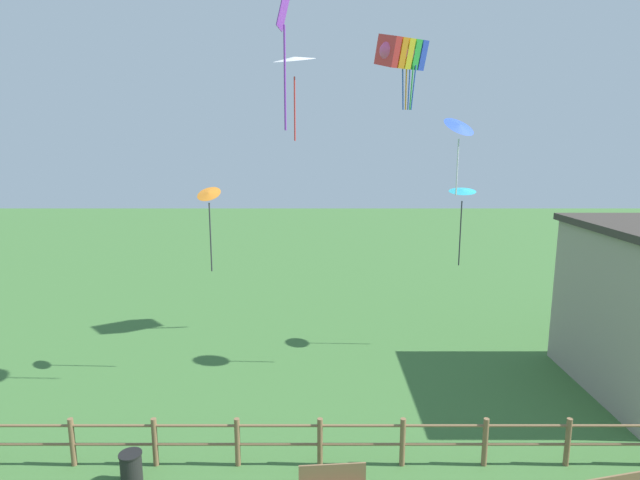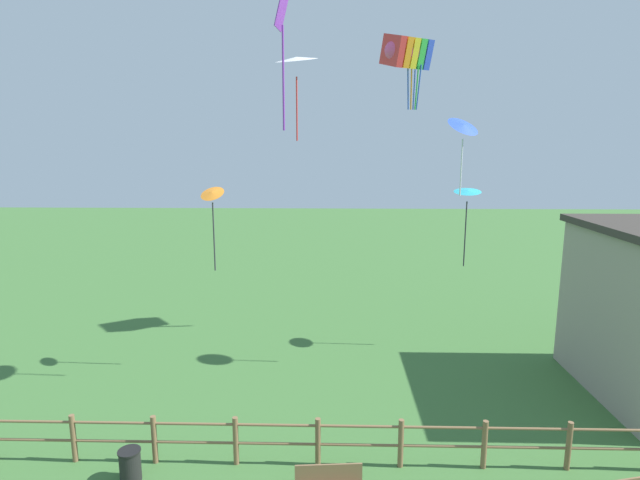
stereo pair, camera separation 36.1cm
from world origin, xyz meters
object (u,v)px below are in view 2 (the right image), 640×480
object	(u,v)px
trash_bin	(130,465)
kite_cyan_delta	(467,194)
kite_white_delta	(296,60)
kite_purple_streamer	(283,30)
kite_rainbow_parafoil	(407,52)
kite_blue_delta	(463,128)
kite_orange_delta	(212,198)

from	to	relation	value
trash_bin	kite_cyan_delta	distance (m)	14.41
kite_white_delta	kite_purple_streamer	world-z (taller)	kite_purple_streamer
trash_bin	kite_rainbow_parafoil	world-z (taller)	kite_rainbow_parafoil
kite_cyan_delta	kite_purple_streamer	xyz separation A→B (m)	(-6.33, -7.25, 4.40)
kite_blue_delta	kite_white_delta	bearing A→B (deg)	-165.29
kite_orange_delta	kite_blue_delta	size ratio (longest dim) A/B	1.10
kite_orange_delta	kite_blue_delta	xyz separation A→B (m)	(8.58, 0.27, 2.40)
trash_bin	kite_orange_delta	distance (m)	8.68
kite_cyan_delta	kite_blue_delta	world-z (taller)	kite_blue_delta
kite_purple_streamer	trash_bin	bearing A→B (deg)	-160.92
kite_cyan_delta	kite_orange_delta	xyz separation A→B (m)	(-9.34, -2.15, 0.01)
kite_purple_streamer	kite_orange_delta	bearing A→B (deg)	120.58
trash_bin	kite_white_delta	world-z (taller)	kite_white_delta
kite_rainbow_parafoil	trash_bin	bearing A→B (deg)	-127.24
kite_orange_delta	kite_blue_delta	world-z (taller)	kite_blue_delta
kite_cyan_delta	kite_blue_delta	size ratio (longest dim) A/B	1.15
kite_orange_delta	kite_blue_delta	bearing A→B (deg)	1.79
trash_bin	kite_orange_delta	size ratio (longest dim) A/B	0.27
kite_orange_delta	kite_purple_streamer	bearing A→B (deg)	-59.42
kite_cyan_delta	kite_blue_delta	xyz separation A→B (m)	(-0.76, -1.88, 2.42)
kite_cyan_delta	kite_orange_delta	size ratio (longest dim) A/B	1.04
kite_cyan_delta	kite_orange_delta	world-z (taller)	kite_orange_delta
kite_rainbow_parafoil	kite_purple_streamer	size ratio (longest dim) A/B	0.92
kite_rainbow_parafoil	kite_cyan_delta	xyz separation A→B (m)	(2.25, -1.71, -5.49)
kite_rainbow_parafoil	kite_white_delta	distance (m)	6.57
kite_white_delta	kite_cyan_delta	bearing A→B (deg)	27.91
kite_blue_delta	kite_purple_streamer	distance (m)	7.99
kite_rainbow_parafoil	kite_white_delta	bearing A→B (deg)	-128.72
trash_bin	kite_blue_delta	xyz separation A→B (m)	(9.28, 6.66, 8.24)
kite_white_delta	kite_purple_streamer	distance (m)	3.92
kite_orange_delta	kite_purple_streamer	xyz separation A→B (m)	(3.02, -5.10, 4.39)
kite_white_delta	kite_purple_streamer	size ratio (longest dim) A/B	0.83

